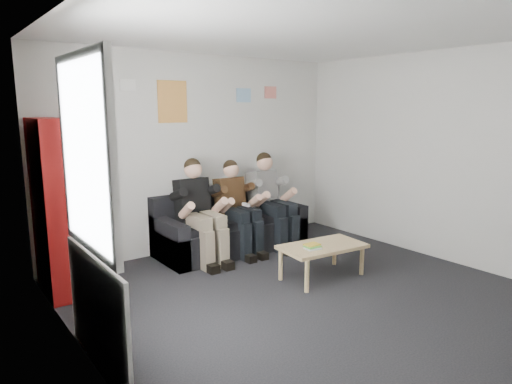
% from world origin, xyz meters
% --- Properties ---
extents(room_shell, '(5.00, 5.00, 5.00)m').
position_xyz_m(room_shell, '(0.00, 0.00, 1.35)').
color(room_shell, black).
rests_on(room_shell, ground).
extents(sofa, '(2.10, 0.86, 0.81)m').
position_xyz_m(sofa, '(0.24, 2.10, 0.29)').
color(sofa, black).
rests_on(sofa, ground).
extents(bookshelf, '(0.28, 0.84, 1.87)m').
position_xyz_m(bookshelf, '(-2.08, 1.96, 0.94)').
color(bookshelf, maroon).
rests_on(bookshelf, ground).
extents(coffee_table, '(0.99, 0.55, 0.40)m').
position_xyz_m(coffee_table, '(0.50, 0.55, 0.35)').
color(coffee_table, '#DEB880').
rests_on(coffee_table, ground).
extents(game_cases, '(0.21, 0.18, 0.04)m').
position_xyz_m(game_cases, '(0.32, 0.53, 0.42)').
color(game_cases, silver).
rests_on(game_cases, coffee_table).
extents(person_left, '(0.42, 0.90, 1.33)m').
position_xyz_m(person_left, '(-0.35, 1.90, 0.66)').
color(person_left, black).
rests_on(person_left, sofa).
extents(person_middle, '(0.39, 0.83, 1.27)m').
position_xyz_m(person_middle, '(0.24, 1.91, 0.63)').
color(person_middle, '#51361B').
rests_on(person_middle, sofa).
extents(person_right, '(0.42, 0.90, 1.34)m').
position_xyz_m(person_right, '(0.82, 1.90, 0.66)').
color(person_right, white).
rests_on(person_right, sofa).
extents(radiator, '(0.10, 0.64, 0.60)m').
position_xyz_m(radiator, '(-2.15, 0.20, 0.35)').
color(radiator, white).
rests_on(radiator, ground).
extents(window, '(0.05, 1.30, 2.36)m').
position_xyz_m(window, '(-2.22, 0.20, 1.03)').
color(window, white).
rests_on(window, room_shell).
extents(poster_large, '(0.42, 0.01, 0.55)m').
position_xyz_m(poster_large, '(-0.40, 2.49, 2.05)').
color(poster_large, '#DEBA4E').
rests_on(poster_large, room_shell).
extents(poster_blue, '(0.25, 0.01, 0.20)m').
position_xyz_m(poster_blue, '(0.75, 2.49, 2.15)').
color(poster_blue, '#43A2E6').
rests_on(poster_blue, room_shell).
extents(poster_pink, '(0.22, 0.01, 0.18)m').
position_xyz_m(poster_pink, '(1.25, 2.49, 2.20)').
color(poster_pink, '#DE45A1').
rests_on(poster_pink, room_shell).
extents(poster_sign, '(0.20, 0.01, 0.14)m').
position_xyz_m(poster_sign, '(-1.00, 2.49, 2.25)').
color(poster_sign, white).
rests_on(poster_sign, room_shell).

